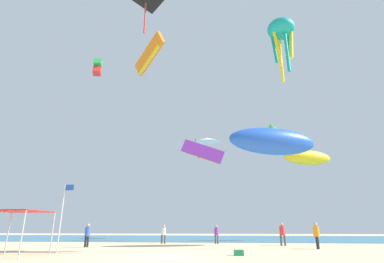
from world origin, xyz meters
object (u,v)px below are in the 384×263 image
at_px(canopy_tent, 18,213).
at_px(kite_octopus_teal, 281,32).
at_px(kite_parafoil_purple, 203,152).
at_px(banner_flag, 63,212).
at_px(kite_box_green, 97,67).
at_px(kite_inflatable_yellow, 307,157).
at_px(person_near_tent, 87,233).
at_px(kite_delta_white, 207,140).
at_px(kite_parafoil_orange, 149,55).
at_px(cooler_box, 239,252).
at_px(person_leftmost, 316,233).
at_px(kite_inflatable_blue, 273,141).
at_px(person_far_shore, 216,233).
at_px(person_rightmost, 282,232).
at_px(person_central, 163,232).

bearing_deg(canopy_tent, kite_octopus_teal, 12.87).
bearing_deg(kite_octopus_teal, kite_parafoil_purple, -43.91).
bearing_deg(banner_flag, kite_box_green, 112.21).
distance_m(banner_flag, kite_inflatable_yellow, 28.81).
height_order(person_near_tent, kite_delta_white, kite_delta_white).
bearing_deg(kite_parafoil_orange, kite_parafoil_purple, -80.93).
relative_size(canopy_tent, cooler_box, 5.18).
bearing_deg(kite_inflatable_yellow, kite_box_green, 166.46).
distance_m(person_leftmost, banner_flag, 17.85).
height_order(person_near_tent, banner_flag, banner_flag).
bearing_deg(kite_inflatable_blue, kite_octopus_teal, 71.48).
xyz_separation_m(kite_box_green, kite_parafoil_orange, (8.49, -5.12, -1.82)).
distance_m(kite_delta_white, kite_parafoil_orange, 15.80).
bearing_deg(person_far_shore, person_leftmost, 178.79).
relative_size(person_rightmost, kite_parafoil_purple, 0.35).
height_order(person_far_shore, kite_inflatable_blue, kite_inflatable_blue).
height_order(kite_inflatable_yellow, kite_delta_white, kite_delta_white).
bearing_deg(kite_parafoil_orange, person_far_shore, -120.79).
relative_size(person_leftmost, person_central, 1.07).
xyz_separation_m(person_central, person_far_shore, (5.16, 0.32, -0.02)).
xyz_separation_m(kite_parafoil_purple, kite_inflatable_blue, (7.15, -8.76, -1.33)).
bearing_deg(kite_octopus_teal, kite_parafoil_orange, -12.52).
bearing_deg(kite_delta_white, kite_octopus_teal, -57.50).
distance_m(person_near_tent, person_central, 7.69).
xyz_separation_m(person_leftmost, kite_parafoil_purple, (-9.22, 11.82, 9.42)).
xyz_separation_m(person_near_tent, person_central, (5.16, 5.70, -0.03)).
xyz_separation_m(person_rightmost, kite_inflatable_blue, (-0.29, -0.84, 8.07)).
bearing_deg(person_leftmost, person_far_shore, -103.91).
height_order(kite_box_green, kite_parafoil_orange, kite_box_green).
height_order(kite_octopus_teal, kite_inflatable_blue, kite_octopus_teal).
distance_m(kite_inflatable_yellow, kite_inflatable_blue, 11.28).
bearing_deg(canopy_tent, person_far_shore, 51.27).
distance_m(person_leftmost, kite_inflatable_blue, 8.89).
height_order(person_leftmost, person_far_shore, person_leftmost).
bearing_deg(person_far_shore, banner_flag, 92.94).
xyz_separation_m(canopy_tent, kite_parafoil_purple, (9.49, 19.39, 8.18)).
distance_m(kite_delta_white, kite_box_green, 18.42).
height_order(cooler_box, kite_octopus_teal, kite_octopus_teal).
bearing_deg(kite_inflatable_yellow, kite_octopus_teal, -128.07).
bearing_deg(kite_delta_white, kite_inflatable_yellow, -7.76).
relative_size(canopy_tent, kite_inflatable_blue, 0.32).
bearing_deg(person_far_shore, kite_parafoil_purple, -35.47).
bearing_deg(person_central, person_rightmost, 165.26).
xyz_separation_m(person_central, kite_delta_white, (3.82, 11.94, 12.75)).
xyz_separation_m(person_rightmost, kite_parafoil_orange, (-12.98, 0.85, 19.22)).
bearing_deg(kite_box_green, person_central, -36.26).
distance_m(canopy_tent, kite_inflatable_blue, 20.90).
relative_size(person_near_tent, kite_octopus_teal, 0.36).
bearing_deg(kite_box_green, canopy_tent, -91.20).
height_order(cooler_box, kite_parafoil_orange, kite_parafoil_orange).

